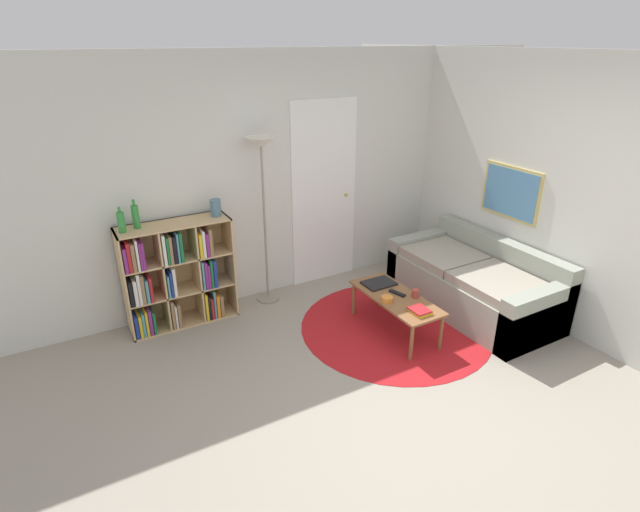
{
  "coord_description": "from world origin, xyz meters",
  "views": [
    {
      "loc": [
        -2.16,
        -2.27,
        2.69
      ],
      "look_at": [
        -0.1,
        1.36,
        0.85
      ],
      "focal_mm": 28.0,
      "sensor_mm": 36.0,
      "label": 1
    }
  ],
  "objects_px": {
    "vase_on_shelf": "(216,208)",
    "coffee_table": "(396,300)",
    "bottle_middle": "(136,216)",
    "couch": "(476,283)",
    "bookshelf": "(175,276)",
    "bowl": "(387,299)",
    "laptop": "(379,283)",
    "bottle_left": "(121,222)",
    "floor_lamp": "(262,164)",
    "cup": "(415,293)"
  },
  "relations": [
    {
      "from": "vase_on_shelf",
      "to": "coffee_table",
      "type": "bearing_deg",
      "value": -42.31
    },
    {
      "from": "bottle_middle",
      "to": "couch",
      "type": "bearing_deg",
      "value": -22.14
    },
    {
      "from": "bookshelf",
      "to": "bowl",
      "type": "xyz_separation_m",
      "value": [
        1.68,
        -1.25,
        -0.12
      ]
    },
    {
      "from": "laptop",
      "to": "coffee_table",
      "type": "bearing_deg",
      "value": -91.72
    },
    {
      "from": "couch",
      "to": "bottle_left",
      "type": "height_order",
      "value": "bottle_left"
    },
    {
      "from": "bookshelf",
      "to": "bottle_left",
      "type": "relative_size",
      "value": 4.48
    },
    {
      "from": "floor_lamp",
      "to": "cup",
      "type": "xyz_separation_m",
      "value": [
        0.98,
        -1.32,
        -1.11
      ]
    },
    {
      "from": "laptop",
      "to": "bowl",
      "type": "distance_m",
      "value": 0.36
    },
    {
      "from": "bowl",
      "to": "cup",
      "type": "distance_m",
      "value": 0.29
    },
    {
      "from": "floor_lamp",
      "to": "laptop",
      "type": "relative_size",
      "value": 5.69
    },
    {
      "from": "cup",
      "to": "laptop",
      "type": "bearing_deg",
      "value": 109.7
    },
    {
      "from": "bottle_left",
      "to": "vase_on_shelf",
      "type": "xyz_separation_m",
      "value": [
        0.88,
        0.02,
        -0.02
      ]
    },
    {
      "from": "coffee_table",
      "to": "cup",
      "type": "distance_m",
      "value": 0.2
    },
    {
      "from": "couch",
      "to": "vase_on_shelf",
      "type": "height_order",
      "value": "vase_on_shelf"
    },
    {
      "from": "bookshelf",
      "to": "laptop",
      "type": "bearing_deg",
      "value": -26.76
    },
    {
      "from": "bookshelf",
      "to": "vase_on_shelf",
      "type": "distance_m",
      "value": 0.78
    },
    {
      "from": "floor_lamp",
      "to": "coffee_table",
      "type": "relative_size",
      "value": 1.76
    },
    {
      "from": "floor_lamp",
      "to": "bowl",
      "type": "xyz_separation_m",
      "value": [
        0.69,
        -1.25,
        -1.12
      ]
    },
    {
      "from": "couch",
      "to": "bottle_left",
      "type": "xyz_separation_m",
      "value": [
        -3.27,
        1.23,
        0.89
      ]
    },
    {
      "from": "laptop",
      "to": "bottle_middle",
      "type": "xyz_separation_m",
      "value": [
        -2.09,
        0.95,
        0.79
      ]
    },
    {
      "from": "floor_lamp",
      "to": "bowl",
      "type": "height_order",
      "value": "floor_lamp"
    },
    {
      "from": "bookshelf",
      "to": "vase_on_shelf",
      "type": "relative_size",
      "value": 6.37
    },
    {
      "from": "laptop",
      "to": "cup",
      "type": "distance_m",
      "value": 0.42
    },
    {
      "from": "bottle_middle",
      "to": "floor_lamp",
      "type": "bearing_deg",
      "value": -1.29
    },
    {
      "from": "coffee_table",
      "to": "cup",
      "type": "xyz_separation_m",
      "value": [
        0.15,
        -0.1,
        0.08
      ]
    },
    {
      "from": "floor_lamp",
      "to": "couch",
      "type": "bearing_deg",
      "value": -33.61
    },
    {
      "from": "coffee_table",
      "to": "bowl",
      "type": "distance_m",
      "value": 0.15
    },
    {
      "from": "bowl",
      "to": "bottle_left",
      "type": "relative_size",
      "value": 0.47
    },
    {
      "from": "couch",
      "to": "bottle_middle",
      "type": "xyz_separation_m",
      "value": [
        -3.14,
        1.28,
        0.91
      ]
    },
    {
      "from": "floor_lamp",
      "to": "coffee_table",
      "type": "bearing_deg",
      "value": -55.91
    },
    {
      "from": "laptop",
      "to": "bowl",
      "type": "relative_size",
      "value": 2.81
    },
    {
      "from": "bottle_middle",
      "to": "bowl",
      "type": "bearing_deg",
      "value": -33.24
    },
    {
      "from": "cup",
      "to": "bowl",
      "type": "bearing_deg",
      "value": 166.21
    },
    {
      "from": "bowl",
      "to": "laptop",
      "type": "bearing_deg",
      "value": 66.54
    },
    {
      "from": "couch",
      "to": "bottle_left",
      "type": "relative_size",
      "value": 7.55
    },
    {
      "from": "coffee_table",
      "to": "bottle_left",
      "type": "distance_m",
      "value": 2.66
    },
    {
      "from": "laptop",
      "to": "bottle_middle",
      "type": "distance_m",
      "value": 2.43
    },
    {
      "from": "cup",
      "to": "vase_on_shelf",
      "type": "height_order",
      "value": "vase_on_shelf"
    },
    {
      "from": "bookshelf",
      "to": "laptop",
      "type": "distance_m",
      "value": 2.04
    },
    {
      "from": "laptop",
      "to": "couch",
      "type": "bearing_deg",
      "value": -17.33
    },
    {
      "from": "coffee_table",
      "to": "vase_on_shelf",
      "type": "relative_size",
      "value": 6.09
    },
    {
      "from": "laptop",
      "to": "bottle_left",
      "type": "relative_size",
      "value": 1.32
    },
    {
      "from": "couch",
      "to": "bowl",
      "type": "relative_size",
      "value": 16.05
    },
    {
      "from": "laptop",
      "to": "bottle_middle",
      "type": "bearing_deg",
      "value": 155.57
    },
    {
      "from": "floor_lamp",
      "to": "cup",
      "type": "bearing_deg",
      "value": -53.52
    },
    {
      "from": "couch",
      "to": "cup",
      "type": "xyz_separation_m",
      "value": [
        -0.9,
        -0.07,
        0.15
      ]
    },
    {
      "from": "bookshelf",
      "to": "laptop",
      "type": "relative_size",
      "value": 3.39
    },
    {
      "from": "coffee_table",
      "to": "couch",
      "type": "bearing_deg",
      "value": -1.62
    },
    {
      "from": "floor_lamp",
      "to": "bottle_left",
      "type": "bearing_deg",
      "value": -179.24
    },
    {
      "from": "floor_lamp",
      "to": "vase_on_shelf",
      "type": "height_order",
      "value": "floor_lamp"
    }
  ]
}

